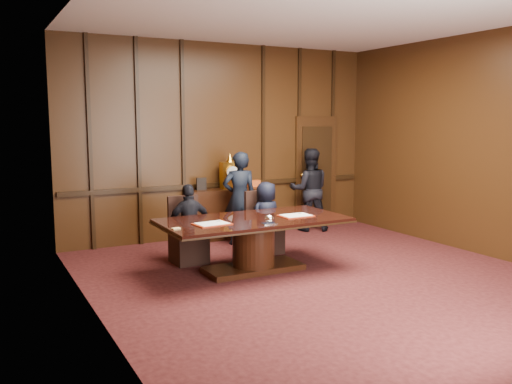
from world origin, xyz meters
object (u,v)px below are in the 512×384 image
sideboard (230,211)px  signatory_right (266,218)px  conference_table (253,236)px  witness_left (240,198)px  witness_right (309,190)px  signatory_left (190,224)px

sideboard → signatory_right: bearing=-90.5°
conference_table → witness_left: (0.57, 1.60, 0.29)m
sideboard → signatory_right: 1.38m
signatory_right → witness_left: size_ratio=0.73×
conference_table → signatory_right: size_ratio=2.26×
sideboard → witness_right: (1.61, -0.16, 0.31)m
conference_table → signatory_left: size_ratio=2.19×
sideboard → signatory_left: sideboard is taller
conference_table → sideboard: bearing=73.0°
signatory_left → witness_left: size_ratio=0.75×
witness_right → conference_table: bearing=66.4°
signatory_left → witness_left: bearing=-142.6°
signatory_right → conference_table: bearing=42.1°
sideboard → conference_table: bearing=-107.0°
sideboard → signatory_left: bearing=-133.7°
sideboard → signatory_left: 1.90m
witness_left → witness_right: size_ratio=1.01×
signatory_left → signatory_right: 1.30m
sideboard → signatory_left: size_ratio=1.34×
sideboard → witness_left: 0.66m
conference_table → witness_left: size_ratio=1.64×
witness_right → signatory_left: bearing=47.4°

